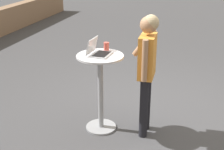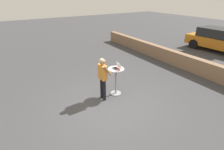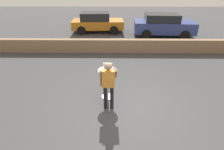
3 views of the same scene
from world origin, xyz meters
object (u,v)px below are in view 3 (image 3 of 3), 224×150
object	(u,v)px
parked_car_near_street	(163,25)
parked_car_further_down	(97,22)
coffee_mug	(114,69)
standing_person	(108,81)
cafe_table	(107,81)
laptop	(107,68)

from	to	relation	value
parked_car_near_street	parked_car_further_down	distance (m)	4.97
coffee_mug	parked_car_further_down	distance (m)	9.01
standing_person	parked_car_near_street	world-z (taller)	standing_person
coffee_mug	standing_person	size ratio (longest dim) A/B	0.07
cafe_table	coffee_mug	distance (m)	0.50
cafe_table	standing_person	size ratio (longest dim) A/B	0.66
coffee_mug	parked_car_near_street	size ratio (longest dim) A/B	0.03
cafe_table	parked_car_further_down	distance (m)	8.95
standing_person	cafe_table	bearing A→B (deg)	95.16
coffee_mug	parked_car_near_street	xyz separation A→B (m)	(3.50, 7.67, -0.30)
standing_person	parked_car_further_down	world-z (taller)	standing_person
parked_car_near_street	parked_car_further_down	size ratio (longest dim) A/B	1.07
laptop	coffee_mug	size ratio (longest dim) A/B	2.84
parked_car_near_street	parked_car_further_down	xyz separation A→B (m)	(-4.82, 1.23, -0.06)
laptop	standing_person	world-z (taller)	standing_person
laptop	parked_car_further_down	bearing A→B (deg)	97.13
parked_car_further_down	cafe_table	bearing A→B (deg)	-82.92
cafe_table	coffee_mug	size ratio (longest dim) A/B	9.50
coffee_mug	laptop	bearing A→B (deg)	167.15
laptop	coffee_mug	distance (m)	0.22
coffee_mug	standing_person	bearing A→B (deg)	-105.88
parked_car_further_down	coffee_mug	bearing A→B (deg)	-81.57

